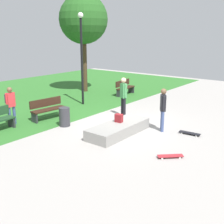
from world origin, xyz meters
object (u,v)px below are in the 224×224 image
object	(u,v)px
park_bench_far_right	(125,87)
lamp_post	(82,51)
park_bench_near_path	(48,108)
tree_young_birch	(83,20)
trash_bin	(65,117)
skateboard_by_ledge	(190,133)
skater_performing_trick	(163,106)
skateboard_spare	(170,156)
skater_watching	(123,94)
pedestrian_with_backpack	(10,102)
concrete_ledge	(118,129)
backpack_on_ledge	(119,118)

from	to	relation	value
park_bench_far_right	lamp_post	distance (m)	4.11
park_bench_near_path	tree_young_birch	world-z (taller)	tree_young_birch
park_bench_near_path	trash_bin	size ratio (longest dim) A/B	2.09
skateboard_by_ledge	park_bench_far_right	xyz separation A→B (m)	(4.31, 6.16, 0.42)
skater_performing_trick	park_bench_far_right	size ratio (longest dim) A/B	1.03
skateboard_by_ledge	tree_young_birch	xyz separation A→B (m)	(3.62, 8.87, 4.46)
skateboard_spare	skateboard_by_ledge	bearing A→B (deg)	9.28
skateboard_by_ledge	skater_performing_trick	bearing A→B (deg)	103.75
tree_young_birch	lamp_post	size ratio (longest dim) A/B	1.28
skater_watching	pedestrian_with_backpack	world-z (taller)	skater_watching
concrete_ledge	lamp_post	bearing A→B (deg)	59.33
park_bench_near_path	trash_bin	distance (m)	1.36
park_bench_far_right	lamp_post	bearing A→B (deg)	173.78
skater_watching	backpack_on_ledge	bearing A→B (deg)	-148.57
park_bench_near_path	lamp_post	xyz separation A→B (m)	(2.94, 0.67, 2.35)
backpack_on_ledge	park_bench_near_path	size ratio (longest dim) A/B	0.20
tree_young_birch	pedestrian_with_backpack	world-z (taller)	tree_young_birch
concrete_ledge	skateboard_spare	xyz separation A→B (m)	(-0.73, -2.56, -0.14)
park_bench_near_path	backpack_on_ledge	bearing A→B (deg)	-81.26
backpack_on_ledge	pedestrian_with_backpack	xyz separation A→B (m)	(-2.01, 4.12, 0.39)
skater_watching	lamp_post	bearing A→B (deg)	80.22
backpack_on_ledge	trash_bin	distance (m)	2.36
skater_watching	park_bench_far_right	world-z (taller)	skater_watching
trash_bin	concrete_ledge	bearing A→B (deg)	-75.62
skateboard_spare	lamp_post	bearing A→B (deg)	64.42
trash_bin	pedestrian_with_backpack	xyz separation A→B (m)	(-1.23, 1.90, 0.56)
tree_young_birch	concrete_ledge	bearing A→B (deg)	-128.04
lamp_post	tree_young_birch	bearing A→B (deg)	41.43
skater_watching	lamp_post	distance (m)	3.60
backpack_on_ledge	tree_young_birch	world-z (taller)	tree_young_birch
trash_bin	skater_performing_trick	bearing A→B (deg)	-60.53
skateboard_spare	lamp_post	distance (m)	8.14
skater_performing_trick	pedestrian_with_backpack	bearing A→B (deg)	120.76
concrete_ledge	park_bench_near_path	distance (m)	3.70
lamp_post	skateboard_spare	bearing A→B (deg)	-115.58
skater_performing_trick	lamp_post	size ratio (longest dim) A/B	0.36
skater_watching	park_bench_far_right	xyz separation A→B (m)	(3.88, 2.72, -0.59)
skateboard_spare	tree_young_birch	bearing A→B (deg)	57.19
skateboard_spare	pedestrian_with_backpack	distance (m)	6.95
concrete_ledge	park_bench_far_right	bearing A→B (deg)	33.87
skateboard_by_ledge	pedestrian_with_backpack	size ratio (longest dim) A/B	0.51
skater_performing_trick	park_bench_far_right	bearing A→B (deg)	48.17
park_bench_near_path	lamp_post	distance (m)	3.83
skater_watching	trash_bin	bearing A→B (deg)	157.73
lamp_post	pedestrian_with_backpack	bearing A→B (deg)	-178.62
skater_watching	trash_bin	world-z (taller)	skater_watching
park_bench_near_path	trash_bin	world-z (taller)	park_bench_near_path
skateboard_by_ledge	pedestrian_with_backpack	bearing A→B (deg)	118.26
park_bench_far_right	pedestrian_with_backpack	bearing A→B (deg)	178.09
skateboard_by_ledge	lamp_post	xyz separation A→B (m)	(0.96, 6.52, 2.77)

